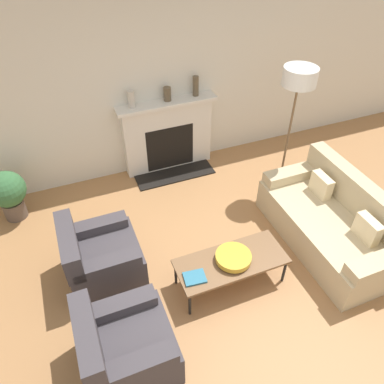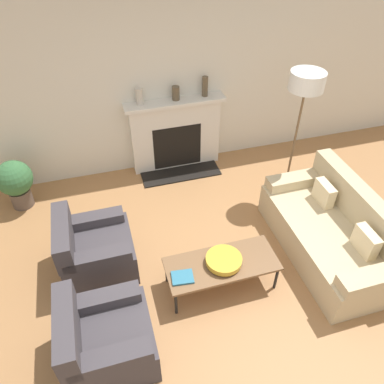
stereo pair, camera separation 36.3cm
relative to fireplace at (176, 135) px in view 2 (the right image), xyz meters
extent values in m
plane|color=#A87547|center=(-0.16, -2.63, -0.56)|extent=(18.00, 18.00, 0.00)
cube|color=silver|center=(-0.16, 0.14, 0.89)|extent=(18.00, 0.06, 2.90)
cube|color=silver|center=(0.00, 0.01, -0.01)|extent=(1.37, 0.20, 1.09)
cube|color=black|center=(0.00, -0.07, -0.16)|extent=(0.75, 0.04, 0.71)
cube|color=black|center=(0.00, -0.27, -0.55)|extent=(1.23, 0.40, 0.02)
cube|color=silver|center=(0.00, -0.02, 0.56)|extent=(1.49, 0.28, 0.05)
cube|color=#CCB78E|center=(1.30, -2.30, -0.34)|extent=(0.92, 1.87, 0.43)
cube|color=#CCB78E|center=(1.67, -2.30, 0.09)|extent=(0.20, 1.87, 0.42)
cube|color=#CCB78E|center=(1.30, -1.47, -0.05)|extent=(0.85, 0.22, 0.14)
cube|color=#CCB78E|center=(1.30, -3.12, -0.05)|extent=(0.85, 0.22, 0.14)
cube|color=beige|center=(1.44, -1.87, 0.02)|extent=(0.12, 0.32, 0.28)
cube|color=beige|center=(1.44, -2.72, 0.02)|extent=(0.12, 0.32, 0.28)
cube|color=#423D42|center=(-1.39, -2.90, -0.34)|extent=(0.80, 0.79, 0.44)
cube|color=#423D42|center=(-1.71, -2.90, 0.06)|extent=(0.18, 0.79, 0.35)
cube|color=#423D42|center=(-1.39, -3.20, -0.06)|extent=(0.72, 0.18, 0.12)
cube|color=#423D42|center=(-1.39, -2.60, -0.06)|extent=(0.72, 0.18, 0.12)
cube|color=#423D42|center=(-1.39, -1.76, -0.34)|extent=(0.80, 0.79, 0.44)
cube|color=#423D42|center=(-1.71, -1.76, 0.06)|extent=(0.18, 0.79, 0.35)
cube|color=#423D42|center=(-1.39, -2.06, -0.06)|extent=(0.72, 0.18, 0.12)
cube|color=#423D42|center=(-1.39, -1.46, -0.06)|extent=(0.72, 0.18, 0.12)
cube|color=brown|center=(-0.10, -2.42, -0.19)|extent=(1.24, 0.52, 0.03)
cylinder|color=black|center=(-0.68, -2.63, -0.38)|extent=(0.03, 0.03, 0.35)
cylinder|color=black|center=(0.47, -2.63, -0.38)|extent=(0.03, 0.03, 0.35)
cylinder|color=black|center=(-0.68, -2.20, -0.38)|extent=(0.03, 0.03, 0.35)
cylinder|color=black|center=(0.47, -2.20, -0.38)|extent=(0.03, 0.03, 0.35)
cylinder|color=gold|center=(-0.09, -2.42, -0.16)|extent=(0.14, 0.14, 0.02)
cylinder|color=gold|center=(-0.09, -2.42, -0.12)|extent=(0.40, 0.40, 0.06)
cube|color=teal|center=(-0.57, -2.49, -0.16)|extent=(0.25, 0.21, 0.02)
cylinder|color=brown|center=(1.36, -1.14, -0.54)|extent=(0.30, 0.30, 0.03)
cylinder|color=brown|center=(1.36, -1.14, 0.30)|extent=(0.03, 0.03, 1.64)
cylinder|color=white|center=(1.36, -1.14, 1.19)|extent=(0.43, 0.43, 0.23)
cylinder|color=beige|center=(-0.50, 0.01, 0.70)|extent=(0.10, 0.10, 0.24)
cylinder|color=brown|center=(0.02, 0.01, 0.68)|extent=(0.11, 0.11, 0.20)
cylinder|color=brown|center=(0.46, 0.01, 0.73)|extent=(0.09, 0.09, 0.29)
cylinder|color=brown|center=(-2.35, -0.33, -0.42)|extent=(0.29, 0.29, 0.26)
sphere|color=#386B3D|center=(-2.35, -0.33, -0.07)|extent=(0.49, 0.49, 0.49)
camera|label=1|loc=(-1.49, -4.71, 3.06)|focal=35.00mm
camera|label=2|loc=(-1.15, -4.83, 3.06)|focal=35.00mm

